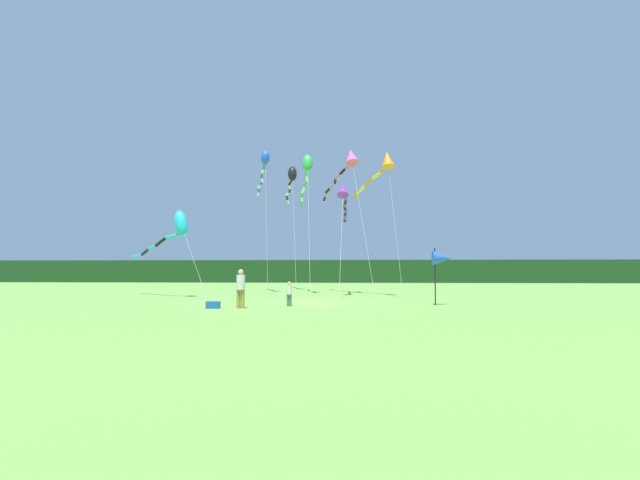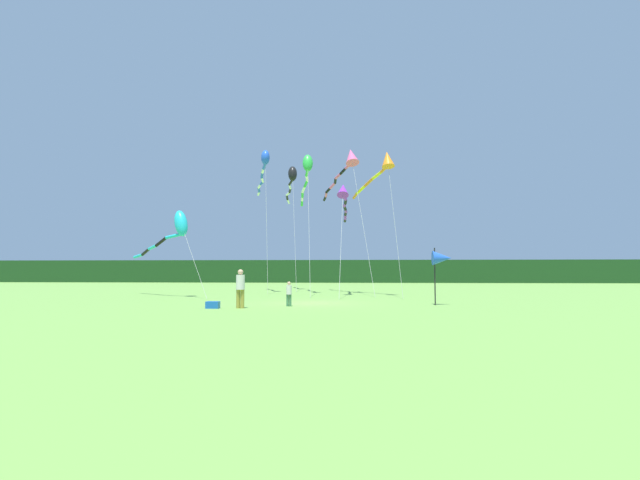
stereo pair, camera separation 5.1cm
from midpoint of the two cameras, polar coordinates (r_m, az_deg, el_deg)
ground_plane at (r=25.44m, az=-0.94°, el=-7.30°), size 120.00×120.00×0.00m
distant_treeline at (r=70.32m, az=2.36°, el=-3.63°), size 108.00×2.19×3.21m
person_adult at (r=22.17m, az=-9.12°, el=-5.32°), size 0.38×0.38×1.71m
person_child at (r=23.15m, az=-3.55°, el=-6.07°), size 0.25×0.25×1.15m
cooler_box at (r=22.34m, az=-12.21°, el=-7.34°), size 0.57×0.39×0.31m
banner_flag_pole at (r=24.54m, az=13.94°, el=-2.08°), size 0.90×0.70×2.76m
kite_orange at (r=33.40m, az=7.31°, el=8.56°), size 3.04×7.92×9.57m
kite_black at (r=43.83m, az=-3.24°, el=7.19°), size 2.01×9.26×10.86m
kite_purple at (r=33.81m, az=2.79°, el=5.09°), size 0.82×9.84×7.64m
kite_blue at (r=38.86m, az=-6.42°, el=8.66°), size 2.52×8.28×10.86m
kite_cyan at (r=32.90m, az=-16.31°, el=1.32°), size 7.45×6.45×5.63m
kite_rainbow at (r=36.91m, az=3.29°, el=9.01°), size 3.99×10.48×10.75m
kite_green at (r=36.67m, az=-1.52°, el=7.90°), size 1.83×10.62×10.11m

